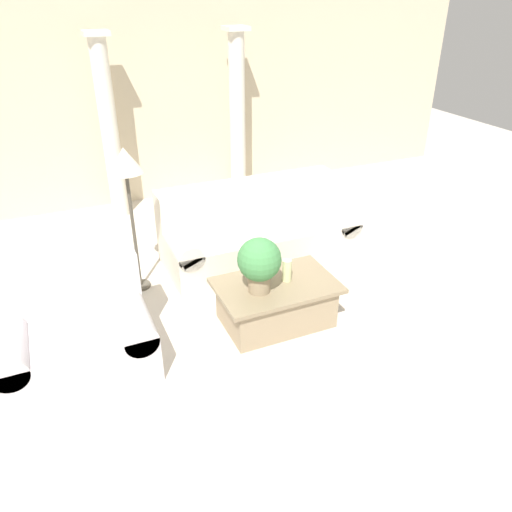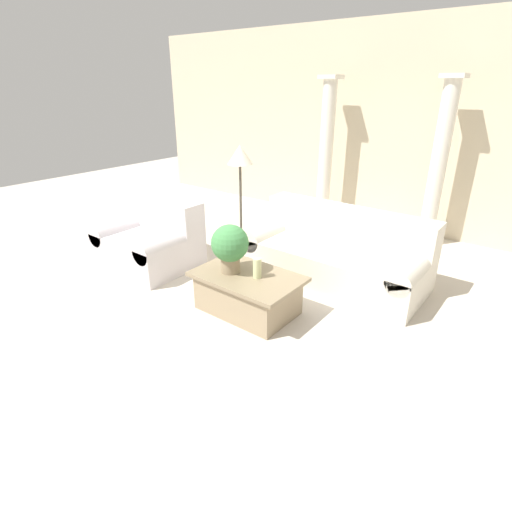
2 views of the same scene
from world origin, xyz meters
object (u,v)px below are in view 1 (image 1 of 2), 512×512
sofa_long (257,230)px  loveseat (73,328)px  coffee_table (276,302)px  potted_plant (259,262)px  floor_lamp (126,170)px

sofa_long → loveseat: bearing=-152.9°
coffee_table → sofa_long: bearing=74.1°
potted_plant → sofa_long: bearing=67.1°
loveseat → potted_plant: (1.61, -0.22, 0.38)m
sofa_long → coffee_table: sofa_long is taller
coffee_table → floor_lamp: size_ratio=0.73×
sofa_long → floor_lamp: bearing=-174.6°
sofa_long → potted_plant: (-0.56, -1.33, 0.39)m
loveseat → sofa_long: bearing=27.1°
sofa_long → coffee_table: size_ratio=1.95×
coffee_table → floor_lamp: floor_lamp is taller
sofa_long → floor_lamp: (-1.43, -0.13, 0.97)m
sofa_long → loveseat: (-2.18, -1.11, 0.01)m
potted_plant → coffee_table: bearing=13.0°
loveseat → coffee_table: size_ratio=1.09×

